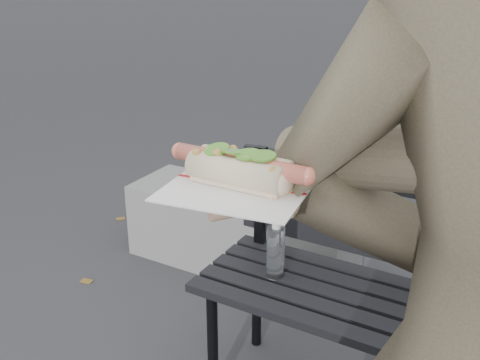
# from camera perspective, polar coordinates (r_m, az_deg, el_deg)

# --- Properties ---
(park_bench) EXTENTS (1.50, 0.44, 0.88)m
(park_bench) POSITION_cam_1_polar(r_m,az_deg,el_deg) (1.95, 17.91, -10.85)
(park_bench) COLOR black
(park_bench) RESTS_ON ground
(concrete_block) EXTENTS (1.20, 0.40, 0.40)m
(concrete_block) POSITION_cam_1_polar(r_m,az_deg,el_deg) (2.95, 0.08, -5.24)
(concrete_block) COLOR slate
(concrete_block) RESTS_ON ground
(held_hotdog) EXTENTS (0.61, 0.31, 0.20)m
(held_hotdog) POSITION_cam_1_polar(r_m,az_deg,el_deg) (0.75, 14.72, 1.28)
(held_hotdog) COLOR #453D2E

